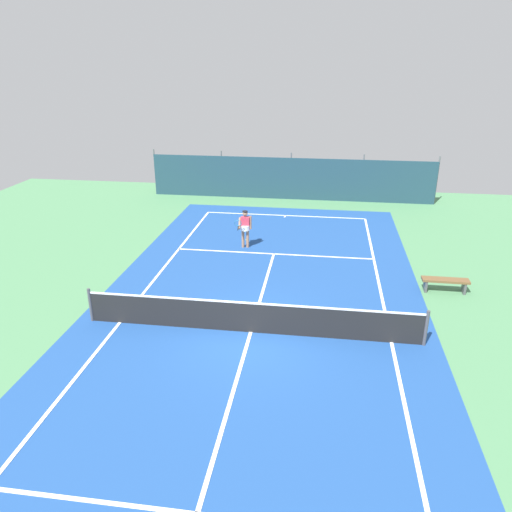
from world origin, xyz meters
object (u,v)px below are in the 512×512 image
at_px(courtside_bench, 445,282).
at_px(tennis_player, 245,226).
at_px(tennis_net, 251,317).
at_px(tennis_ball_near_player, 246,240).

bearing_deg(courtside_bench, tennis_player, 156.36).
relative_size(tennis_net, courtside_bench, 6.33).
bearing_deg(tennis_player, tennis_net, 94.41).
height_order(tennis_net, tennis_player, tennis_player).
distance_m(tennis_net, courtside_bench, 7.31).
relative_size(tennis_net, tennis_player, 6.17).
relative_size(tennis_net, tennis_ball_near_player, 153.33).
distance_m(tennis_player, courtside_bench, 8.35).
bearing_deg(courtside_bench, tennis_net, -149.75).
bearing_deg(tennis_player, courtside_bench, 150.14).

